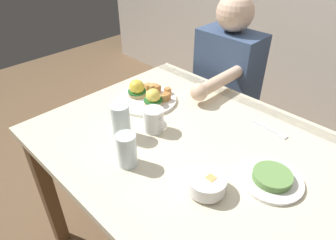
{
  "coord_description": "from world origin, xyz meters",
  "views": [
    {
      "loc": [
        0.54,
        -0.68,
        1.44
      ],
      "look_at": [
        -0.14,
        0.0,
        0.78
      ],
      "focal_mm": 31.87,
      "sensor_mm": 36.0,
      "label": 1
    }
  ],
  "objects_px": {
    "dining_table": "(194,165)",
    "diner_person": "(224,85)",
    "water_glass_far": "(121,123)",
    "side_plate": "(272,179)",
    "coffee_mug": "(154,119)",
    "water_glass_near": "(127,152)",
    "fruit_bowl": "(207,184)",
    "fork": "(272,130)",
    "eggs_benedict_plate": "(147,96)"
  },
  "relations": [
    {
      "from": "water_glass_near",
      "to": "diner_person",
      "type": "xyz_separation_m",
      "value": [
        -0.2,
        0.84,
        -0.14
      ]
    },
    {
      "from": "dining_table",
      "to": "water_glass_near",
      "type": "xyz_separation_m",
      "value": [
        -0.1,
        -0.24,
        0.16
      ]
    },
    {
      "from": "fork",
      "to": "water_glass_near",
      "type": "distance_m",
      "value": 0.58
    },
    {
      "from": "dining_table",
      "to": "fruit_bowl",
      "type": "height_order",
      "value": "fruit_bowl"
    },
    {
      "from": "dining_table",
      "to": "diner_person",
      "type": "height_order",
      "value": "diner_person"
    },
    {
      "from": "side_plate",
      "to": "diner_person",
      "type": "bearing_deg",
      "value": 135.8
    },
    {
      "from": "eggs_benedict_plate",
      "to": "water_glass_far",
      "type": "relative_size",
      "value": 1.97
    },
    {
      "from": "fruit_bowl",
      "to": "water_glass_near",
      "type": "xyz_separation_m",
      "value": [
        -0.27,
        -0.09,
        0.02
      ]
    },
    {
      "from": "coffee_mug",
      "to": "side_plate",
      "type": "relative_size",
      "value": 0.56
    },
    {
      "from": "dining_table",
      "to": "eggs_benedict_plate",
      "type": "bearing_deg",
      "value": 167.41
    },
    {
      "from": "coffee_mug",
      "to": "water_glass_far",
      "type": "bearing_deg",
      "value": -118.11
    },
    {
      "from": "water_glass_near",
      "to": "fruit_bowl",
      "type": "bearing_deg",
      "value": 19.01
    },
    {
      "from": "fruit_bowl",
      "to": "water_glass_far",
      "type": "height_order",
      "value": "water_glass_far"
    },
    {
      "from": "eggs_benedict_plate",
      "to": "fruit_bowl",
      "type": "distance_m",
      "value": 0.58
    },
    {
      "from": "water_glass_far",
      "to": "coffee_mug",
      "type": "bearing_deg",
      "value": 61.89
    },
    {
      "from": "fork",
      "to": "eggs_benedict_plate",
      "type": "bearing_deg",
      "value": -159.37
    },
    {
      "from": "fork",
      "to": "side_plate",
      "type": "relative_size",
      "value": 0.78
    },
    {
      "from": "coffee_mug",
      "to": "side_plate",
      "type": "xyz_separation_m",
      "value": [
        0.47,
        0.07,
        -0.04
      ]
    },
    {
      "from": "fork",
      "to": "water_glass_far",
      "type": "xyz_separation_m",
      "value": [
        -0.39,
        -0.44,
        0.06
      ]
    },
    {
      "from": "fork",
      "to": "coffee_mug",
      "type": "bearing_deg",
      "value": -135.96
    },
    {
      "from": "fruit_bowl",
      "to": "water_glass_far",
      "type": "distance_m",
      "value": 0.41
    },
    {
      "from": "water_glass_far",
      "to": "fork",
      "type": "bearing_deg",
      "value": 47.84
    },
    {
      "from": "fruit_bowl",
      "to": "fork",
      "type": "height_order",
      "value": "fruit_bowl"
    },
    {
      "from": "fruit_bowl",
      "to": "side_plate",
      "type": "bearing_deg",
      "value": 54.94
    },
    {
      "from": "water_glass_far",
      "to": "side_plate",
      "type": "xyz_separation_m",
      "value": [
        0.53,
        0.19,
        -0.04
      ]
    },
    {
      "from": "coffee_mug",
      "to": "water_glass_far",
      "type": "distance_m",
      "value": 0.13
    },
    {
      "from": "fork",
      "to": "water_glass_far",
      "type": "bearing_deg",
      "value": -132.16
    },
    {
      "from": "coffee_mug",
      "to": "diner_person",
      "type": "height_order",
      "value": "diner_person"
    },
    {
      "from": "coffee_mug",
      "to": "water_glass_near",
      "type": "height_order",
      "value": "water_glass_near"
    },
    {
      "from": "eggs_benedict_plate",
      "to": "diner_person",
      "type": "bearing_deg",
      "value": 82.86
    },
    {
      "from": "fork",
      "to": "diner_person",
      "type": "distance_m",
      "value": 0.57
    },
    {
      "from": "coffee_mug",
      "to": "eggs_benedict_plate",
      "type": "bearing_deg",
      "value": 145.62
    },
    {
      "from": "side_plate",
      "to": "diner_person",
      "type": "xyz_separation_m",
      "value": [
        -0.59,
        0.57,
        -0.1
      ]
    },
    {
      "from": "diner_person",
      "to": "eggs_benedict_plate",
      "type": "bearing_deg",
      "value": -97.14
    },
    {
      "from": "water_glass_near",
      "to": "water_glass_far",
      "type": "bearing_deg",
      "value": 148.99
    },
    {
      "from": "eggs_benedict_plate",
      "to": "side_plate",
      "type": "distance_m",
      "value": 0.66
    },
    {
      "from": "dining_table",
      "to": "water_glass_far",
      "type": "xyz_separation_m",
      "value": [
        -0.23,
        -0.16,
        0.16
      ]
    },
    {
      "from": "water_glass_near",
      "to": "side_plate",
      "type": "height_order",
      "value": "water_glass_near"
    },
    {
      "from": "fork",
      "to": "side_plate",
      "type": "bearing_deg",
      "value": -61.53
    },
    {
      "from": "fruit_bowl",
      "to": "water_glass_near",
      "type": "bearing_deg",
      "value": -160.99
    },
    {
      "from": "eggs_benedict_plate",
      "to": "fork",
      "type": "relative_size",
      "value": 1.73
    },
    {
      "from": "water_glass_near",
      "to": "side_plate",
      "type": "relative_size",
      "value": 0.6
    },
    {
      "from": "eggs_benedict_plate",
      "to": "side_plate",
      "type": "xyz_separation_m",
      "value": [
        0.66,
        -0.05,
        -0.01
      ]
    },
    {
      "from": "water_glass_near",
      "to": "side_plate",
      "type": "xyz_separation_m",
      "value": [
        0.39,
        0.27,
        -0.04
      ]
    },
    {
      "from": "eggs_benedict_plate",
      "to": "fruit_bowl",
      "type": "relative_size",
      "value": 2.25
    },
    {
      "from": "fruit_bowl",
      "to": "dining_table",
      "type": "bearing_deg",
      "value": 138.84
    },
    {
      "from": "dining_table",
      "to": "fruit_bowl",
      "type": "distance_m",
      "value": 0.27
    },
    {
      "from": "fruit_bowl",
      "to": "coffee_mug",
      "type": "distance_m",
      "value": 0.36
    },
    {
      "from": "coffee_mug",
      "to": "water_glass_near",
      "type": "bearing_deg",
      "value": -68.07
    },
    {
      "from": "fruit_bowl",
      "to": "diner_person",
      "type": "height_order",
      "value": "diner_person"
    }
  ]
}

